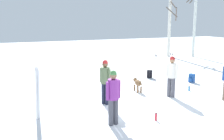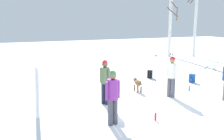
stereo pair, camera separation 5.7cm
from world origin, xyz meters
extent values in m
plane|color=white|center=(0.00, 0.00, 0.00)|extent=(60.00, 60.00, 0.00)
cylinder|color=#4C4C56|center=(1.71, 1.04, 0.41)|extent=(0.16, 0.16, 0.82)
cylinder|color=#4C4C56|center=(1.62, 1.20, 0.41)|extent=(0.16, 0.16, 0.82)
cylinder|color=silver|center=(1.66, 1.12, 1.13)|extent=(0.34, 0.34, 0.62)
sphere|color=#997051|center=(1.66, 1.12, 1.55)|extent=(0.22, 0.22, 0.22)
sphere|color=#B22626|center=(1.66, 1.12, 1.61)|extent=(0.21, 0.21, 0.21)
cylinder|color=silver|center=(1.77, 0.94, 1.11)|extent=(0.10, 0.10, 0.56)
cylinder|color=silver|center=(1.56, 1.30, 1.11)|extent=(0.10, 0.10, 0.56)
cylinder|color=#4C4C56|center=(-1.78, -0.65, 0.41)|extent=(0.16, 0.16, 0.82)
cylinder|color=#4C4C56|center=(-1.61, -0.61, 0.41)|extent=(0.16, 0.16, 0.82)
cylinder|color=purple|center=(-1.70, -0.63, 1.13)|extent=(0.34, 0.34, 0.62)
sphere|color=#997051|center=(-1.70, -0.63, 1.55)|extent=(0.22, 0.22, 0.22)
sphere|color=#4C8C4C|center=(-1.70, -0.63, 1.61)|extent=(0.21, 0.21, 0.21)
cylinder|color=purple|center=(-1.90, -0.68, 1.11)|extent=(0.10, 0.10, 0.56)
cylinder|color=purple|center=(-1.49, -0.59, 1.11)|extent=(0.10, 0.10, 0.56)
cylinder|color=#1E478C|center=(3.26, -0.09, 1.11)|extent=(0.10, 0.10, 0.56)
cylinder|color=#1E2338|center=(-1.17, 1.22, 0.41)|extent=(0.16, 0.16, 0.82)
cylinder|color=#1E2338|center=(-1.25, 1.38, 0.41)|extent=(0.16, 0.16, 0.82)
cylinder|color=#566B47|center=(-1.21, 1.30, 1.13)|extent=(0.34, 0.34, 0.62)
sphere|color=brown|center=(-1.21, 1.30, 1.55)|extent=(0.22, 0.22, 0.22)
sphere|color=#B22626|center=(-1.21, 1.30, 1.61)|extent=(0.21, 0.21, 0.21)
cylinder|color=#566B47|center=(-1.12, 1.11, 1.11)|extent=(0.10, 0.10, 0.56)
cylinder|color=#566B47|center=(-1.30, 1.49, 1.11)|extent=(0.10, 0.10, 0.56)
ellipsoid|color=brown|center=(0.76, 2.35, 0.41)|extent=(0.28, 0.62, 0.26)
sphere|color=brown|center=(0.79, 2.68, 0.48)|extent=(0.18, 0.18, 0.18)
ellipsoid|color=brown|center=(0.80, 2.74, 0.46)|extent=(0.07, 0.11, 0.06)
cylinder|color=brown|center=(0.72, 2.00, 0.49)|extent=(0.06, 0.19, 0.17)
cylinder|color=brown|center=(0.70, 2.55, 0.14)|extent=(0.07, 0.07, 0.28)
cylinder|color=brown|center=(0.85, 2.53, 0.14)|extent=(0.07, 0.07, 0.28)
cylinder|color=brown|center=(0.66, 2.16, 0.14)|extent=(0.07, 0.07, 0.28)
cylinder|color=brown|center=(0.81, 2.15, 0.14)|extent=(0.07, 0.07, 0.28)
cube|color=white|center=(-3.80, 0.68, 0.83)|extent=(0.12, 0.06, 1.65)
cube|color=white|center=(-3.80, 0.68, 1.69)|extent=(0.06, 0.04, 0.10)
cube|color=white|center=(-3.74, 0.66, 0.83)|extent=(0.12, 0.06, 1.65)
cube|color=white|center=(-3.74, 0.66, 1.69)|extent=(0.06, 0.04, 0.10)
cube|color=blue|center=(0.52, 5.37, 0.01)|extent=(0.98, 1.64, 0.02)
cube|color=#333338|center=(0.50, 5.33, 0.03)|extent=(0.11, 0.14, 0.03)
cube|color=blue|center=(0.61, 5.32, 0.01)|extent=(0.98, 1.64, 0.02)
cube|color=#333338|center=(0.58, 5.28, 0.03)|extent=(0.11, 0.14, 0.03)
cylinder|color=#B2B2BC|center=(2.53, 3.80, 0.66)|extent=(0.02, 0.10, 1.32)
cylinder|color=black|center=(2.53, 3.80, 1.37)|extent=(0.04, 0.04, 0.10)
cylinder|color=black|center=(2.53, 3.80, 0.07)|extent=(0.07, 0.07, 0.01)
cylinder|color=#B2B2BC|center=(2.53, 3.69, 0.66)|extent=(0.02, 0.10, 1.32)
cylinder|color=black|center=(2.53, 3.69, 1.37)|extent=(0.04, 0.04, 0.10)
cylinder|color=black|center=(2.53, 3.69, 0.07)|extent=(0.07, 0.07, 0.01)
cylinder|color=#B2B2BC|center=(3.01, 3.17, 0.72)|extent=(0.02, 0.11, 1.43)
cylinder|color=black|center=(3.01, 3.17, 1.48)|extent=(0.04, 0.04, 0.10)
cylinder|color=black|center=(3.01, 3.17, 0.07)|extent=(0.07, 0.07, 0.01)
cylinder|color=#B2B2BC|center=(3.01, 3.00, 0.72)|extent=(0.02, 0.11, 1.43)
cylinder|color=black|center=(3.01, 3.00, 1.48)|extent=(0.04, 0.04, 0.10)
cylinder|color=black|center=(3.01, 3.00, 0.07)|extent=(0.07, 0.07, 0.01)
cube|color=#1E4C99|center=(4.15, 2.83, 0.22)|extent=(0.27, 0.31, 0.44)
cube|color=#1E4C99|center=(4.03, 2.79, 0.15)|extent=(0.11, 0.20, 0.20)
cube|color=black|center=(4.24, 2.93, 0.22)|extent=(0.03, 0.04, 0.37)
cube|color=black|center=(4.28, 2.79, 0.22)|extent=(0.03, 0.04, 0.37)
cube|color=black|center=(2.65, 4.51, 0.22)|extent=(0.33, 0.32, 0.44)
cube|color=black|center=(2.74, 4.61, 0.15)|extent=(0.18, 0.18, 0.20)
cube|color=black|center=(2.62, 4.38, 0.22)|extent=(0.04, 0.04, 0.37)
cube|color=black|center=(2.52, 4.48, 0.22)|extent=(0.04, 0.04, 0.37)
cylinder|color=#1E72BF|center=(2.98, 1.57, 0.10)|extent=(0.07, 0.07, 0.20)
cylinder|color=black|center=(2.98, 1.57, 0.21)|extent=(0.04, 0.04, 0.02)
cylinder|color=red|center=(-0.30, -0.86, 0.12)|extent=(0.07, 0.07, 0.23)
cylinder|color=black|center=(-0.30, -0.86, 0.25)|extent=(0.05, 0.05, 0.02)
cylinder|color=silver|center=(8.43, 11.13, 2.66)|extent=(0.25, 0.25, 5.32)
cylinder|color=brown|center=(8.28, 10.67, 3.74)|extent=(1.00, 0.40, 0.88)
cylinder|color=brown|center=(8.85, 10.83, 3.56)|extent=(0.70, 0.94, 1.11)
cylinder|color=brown|center=(8.50, 10.81, 4.33)|extent=(0.70, 0.24, 0.56)
cylinder|color=silver|center=(10.39, 10.31, 3.87)|extent=(0.23, 0.23, 7.75)
camera|label=1|loc=(-4.66, -7.64, 3.24)|focal=41.83mm
camera|label=2|loc=(-4.61, -7.66, 3.24)|focal=41.83mm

